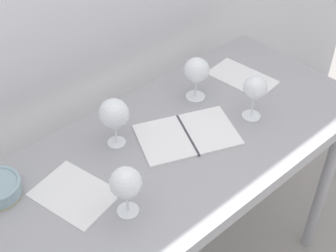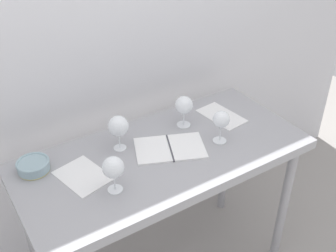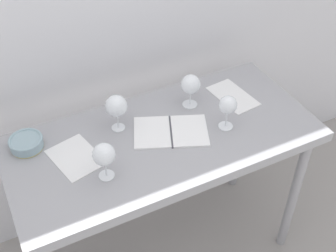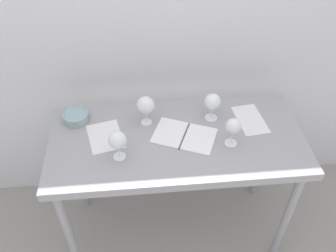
{
  "view_description": "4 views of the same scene",
  "coord_description": "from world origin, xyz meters",
  "px_view_note": "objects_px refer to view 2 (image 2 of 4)",
  "views": [
    {
      "loc": [
        -0.83,
        -0.87,
        2.01
      ],
      "look_at": [
        -0.03,
        0.02,
        0.97
      ],
      "focal_mm": 51.77,
      "sensor_mm": 36.0,
      "label": 1
    },
    {
      "loc": [
        -0.83,
        -1.35,
        2.09
      ],
      "look_at": [
        0.06,
        0.04,
        1.0
      ],
      "focal_mm": 44.37,
      "sensor_mm": 36.0,
      "label": 2
    },
    {
      "loc": [
        -0.64,
        -1.33,
        2.24
      ],
      "look_at": [
        0.02,
        -0.01,
        0.95
      ],
      "focal_mm": 47.43,
      "sensor_mm": 36.0,
      "label": 3
    },
    {
      "loc": [
        -0.18,
        -1.4,
        2.27
      ],
      "look_at": [
        -0.05,
        0.03,
        0.96
      ],
      "focal_mm": 38.33,
      "sensor_mm": 36.0,
      "label": 4
    }
  ],
  "objects_px": {
    "tasting_sheet_lower": "(221,116)",
    "tasting_bowl": "(33,166)",
    "wine_glass_far_right": "(184,106)",
    "wine_glass_far_left": "(118,127)",
    "tasting_sheet_upper": "(83,176)",
    "wine_glass_near_left": "(113,168)",
    "wine_glass_near_right": "(221,120)",
    "open_notebook": "(170,148)"
  },
  "relations": [
    {
      "from": "open_notebook",
      "to": "wine_glass_near_left",
      "type": "bearing_deg",
      "value": -138.13
    },
    {
      "from": "wine_glass_far_left",
      "to": "wine_glass_near_left",
      "type": "height_order",
      "value": "wine_glass_far_left"
    },
    {
      "from": "open_notebook",
      "to": "tasting_sheet_upper",
      "type": "relative_size",
      "value": 1.64
    },
    {
      "from": "tasting_sheet_lower",
      "to": "tasting_bowl",
      "type": "distance_m",
      "value": 1.0
    },
    {
      "from": "tasting_sheet_lower",
      "to": "tasting_sheet_upper",
      "type": "bearing_deg",
      "value": 177.91
    },
    {
      "from": "wine_glass_far_left",
      "to": "tasting_sheet_lower",
      "type": "height_order",
      "value": "wine_glass_far_left"
    },
    {
      "from": "wine_glass_far_right",
      "to": "wine_glass_near_left",
      "type": "relative_size",
      "value": 1.0
    },
    {
      "from": "tasting_sheet_lower",
      "to": "tasting_bowl",
      "type": "xyz_separation_m",
      "value": [
        -1.0,
        0.09,
        0.03
      ]
    },
    {
      "from": "wine_glass_near_left",
      "to": "wine_glass_far_left",
      "type": "bearing_deg",
      "value": 59.07
    },
    {
      "from": "tasting_bowl",
      "to": "wine_glass_far_right",
      "type": "bearing_deg",
      "value": -3.8
    },
    {
      "from": "tasting_bowl",
      "to": "tasting_sheet_lower",
      "type": "bearing_deg",
      "value": -5.02
    },
    {
      "from": "wine_glass_far_right",
      "to": "tasting_sheet_upper",
      "type": "relative_size",
      "value": 0.71
    },
    {
      "from": "wine_glass_near_left",
      "to": "tasting_sheet_upper",
      "type": "distance_m",
      "value": 0.21
    },
    {
      "from": "wine_glass_near_right",
      "to": "tasting_sheet_lower",
      "type": "height_order",
      "value": "wine_glass_near_right"
    },
    {
      "from": "tasting_bowl",
      "to": "wine_glass_near_left",
      "type": "bearing_deg",
      "value": -51.2
    },
    {
      "from": "wine_glass_far_left",
      "to": "wine_glass_near_right",
      "type": "height_order",
      "value": "wine_glass_far_left"
    },
    {
      "from": "tasting_bowl",
      "to": "wine_glass_near_right",
      "type": "bearing_deg",
      "value": -17.51
    },
    {
      "from": "wine_glass_far_left",
      "to": "tasting_sheet_upper",
      "type": "xyz_separation_m",
      "value": [
        -0.23,
        -0.1,
        -0.12
      ]
    },
    {
      "from": "wine_glass_near_right",
      "to": "tasting_bowl",
      "type": "height_order",
      "value": "wine_glass_near_right"
    },
    {
      "from": "wine_glass_far_right",
      "to": "wine_glass_far_left",
      "type": "bearing_deg",
      "value": -179.3
    },
    {
      "from": "wine_glass_far_left",
      "to": "tasting_bowl",
      "type": "xyz_separation_m",
      "value": [
        -0.4,
        0.06,
        -0.1
      ]
    },
    {
      "from": "open_notebook",
      "to": "tasting_bowl",
      "type": "bearing_deg",
      "value": -174.46
    },
    {
      "from": "wine_glass_far_left",
      "to": "tasting_sheet_lower",
      "type": "relative_size",
      "value": 0.69
    },
    {
      "from": "wine_glass_far_left",
      "to": "wine_glass_near_left",
      "type": "bearing_deg",
      "value": -120.93
    },
    {
      "from": "wine_glass_far_left",
      "to": "open_notebook",
      "type": "relative_size",
      "value": 0.46
    },
    {
      "from": "tasting_sheet_upper",
      "to": "open_notebook",
      "type": "bearing_deg",
      "value": -18.07
    },
    {
      "from": "tasting_sheet_upper",
      "to": "tasting_sheet_lower",
      "type": "distance_m",
      "value": 0.83
    },
    {
      "from": "tasting_sheet_upper",
      "to": "wine_glass_near_right",
      "type": "bearing_deg",
      "value": -22.86
    },
    {
      "from": "wine_glass_near_left",
      "to": "tasting_sheet_upper",
      "type": "bearing_deg",
      "value": 116.8
    },
    {
      "from": "tasting_sheet_lower",
      "to": "wine_glass_near_left",
      "type": "bearing_deg",
      "value": -170.0
    },
    {
      "from": "wine_glass_near_left",
      "to": "open_notebook",
      "type": "distance_m",
      "value": 0.39
    },
    {
      "from": "wine_glass_far_right",
      "to": "tasting_sheet_lower",
      "type": "xyz_separation_m",
      "value": [
        0.22,
        -0.04,
        -0.12
      ]
    },
    {
      "from": "tasting_bowl",
      "to": "tasting_sheet_upper",
      "type": "bearing_deg",
      "value": -41.87
    },
    {
      "from": "wine_glass_near_right",
      "to": "wine_glass_far_right",
      "type": "bearing_deg",
      "value": 107.76
    },
    {
      "from": "wine_glass_near_right",
      "to": "wine_glass_near_left",
      "type": "height_order",
      "value": "same"
    },
    {
      "from": "wine_glass_far_right",
      "to": "wine_glass_near_right",
      "type": "xyz_separation_m",
      "value": [
        0.07,
        -0.22,
        0.0
      ]
    },
    {
      "from": "open_notebook",
      "to": "tasting_bowl",
      "type": "distance_m",
      "value": 0.63
    },
    {
      "from": "open_notebook",
      "to": "tasting_sheet_lower",
      "type": "bearing_deg",
      "value": 37.14
    },
    {
      "from": "wine_glass_far_right",
      "to": "tasting_sheet_upper",
      "type": "height_order",
      "value": "wine_glass_far_right"
    },
    {
      "from": "wine_glass_near_right",
      "to": "tasting_sheet_upper",
      "type": "height_order",
      "value": "wine_glass_near_right"
    },
    {
      "from": "wine_glass_far_left",
      "to": "tasting_sheet_upper",
      "type": "distance_m",
      "value": 0.28
    },
    {
      "from": "wine_glass_near_right",
      "to": "open_notebook",
      "type": "bearing_deg",
      "value": 162.15
    }
  ]
}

